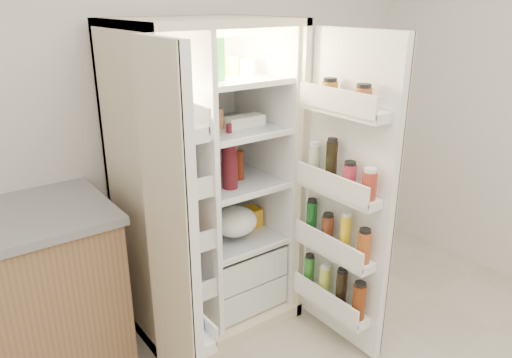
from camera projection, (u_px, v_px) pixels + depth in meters
wall_back at (165, 94)px, 2.91m from camera, size 4.00×0.02×2.70m
refrigerator at (205, 204)px, 2.89m from camera, size 0.92×0.70×1.80m
freezer_door at (173, 244)px, 2.10m from camera, size 0.15×0.40×1.72m
fridge_door at (346, 202)px, 2.58m from camera, size 0.17×0.58×1.72m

